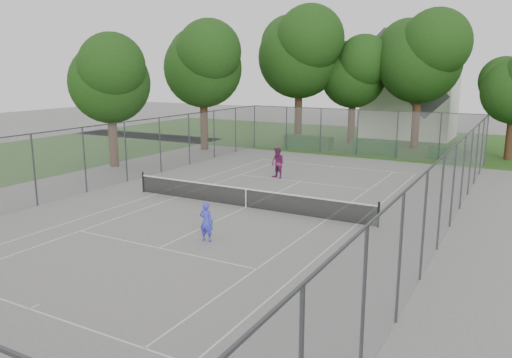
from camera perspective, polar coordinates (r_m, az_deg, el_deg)
The scene contains 16 objects.
ground at distance 23.92m, azimuth -1.16°, elevation -3.26°, with size 120.00×120.00×0.00m, color slate.
grass_far at distance 47.79m, azimuth 14.71°, elevation 4.22°, with size 60.00×20.00×0.00m, color #244A15.
court_markings at distance 23.92m, azimuth -1.16°, elevation -3.24°, with size 11.03×23.83×0.01m.
tennis_net at distance 23.79m, azimuth -1.17°, elevation -2.07°, with size 12.87×0.10×1.10m.
perimeter_fence at distance 23.50m, azimuth -1.18°, elevation 1.00°, with size 18.08×34.08×3.52m.
tree_far_left at distance 44.72m, azimuth 5.06°, elevation 14.48°, with size 8.22×7.51×11.82m.
tree_far_midleft at distance 45.13m, azimuth 11.16°, elevation 12.16°, with size 6.54×5.97×9.40m.
tree_far_midright at distance 43.55m, azimuth 18.38°, elevation 13.38°, with size 7.77×7.09×11.17m.
tree_side_back at distance 40.95m, azimuth -6.06°, elevation 13.20°, with size 7.17×6.55×10.31m.
tree_side_front at distance 34.74m, azimuth -16.41°, elevation 11.21°, with size 6.12×5.59×8.80m.
hedge_left at distance 42.27m, azimuth 5.99°, elevation 4.23°, with size 4.08×1.22×1.02m, color #154315.
hedge_mid at distance 39.79m, azimuth 13.36°, elevation 3.52°, with size 3.51×1.00×1.10m, color #154315.
hedge_right at distance 39.32m, azimuth 21.29°, elevation 2.73°, with size 2.90×1.06×0.87m, color #154315.
house at distance 51.13m, azimuth 17.25°, elevation 9.21°, with size 8.21×6.36×10.22m.
girl_player at distance 19.20m, azimuth -5.69°, elevation -4.89°, with size 0.56×0.37×1.53m, color #383BD4.
woman_player at distance 30.10m, azimuth 2.50°, elevation 1.83°, with size 0.92×0.72×1.89m, color #6C2454.
Camera 1 is at (11.58, -19.92, 6.44)m, focal length 35.00 mm.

